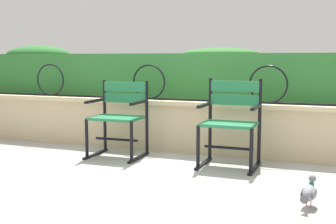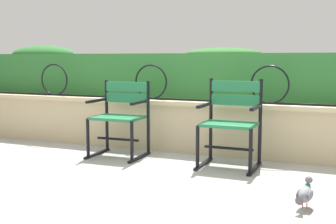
# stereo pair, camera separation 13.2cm
# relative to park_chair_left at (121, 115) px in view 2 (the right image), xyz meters

# --- Properties ---
(ground_plane) EXTENTS (60.00, 60.00, 0.00)m
(ground_plane) POSITION_rel_park_chair_left_xyz_m (0.67, -0.32, -0.46)
(ground_plane) COLOR #9E9E99
(stone_wall) EXTENTS (8.21, 0.41, 0.60)m
(stone_wall) POSITION_rel_park_chair_left_xyz_m (0.67, 0.53, -0.15)
(stone_wall) COLOR #C6B289
(stone_wall) RESTS_ON ground
(iron_arch_fence) EXTENTS (7.65, 0.02, 0.42)m
(iron_arch_fence) POSITION_rel_park_chair_left_xyz_m (0.27, 0.46, 0.32)
(iron_arch_fence) COLOR black
(iron_arch_fence) RESTS_ON stone_wall
(hedge_row) EXTENTS (8.04, 0.65, 0.68)m
(hedge_row) POSITION_rel_park_chair_left_xyz_m (0.67, 1.03, 0.45)
(hedge_row) COLOR #2D7033
(hedge_row) RESTS_ON stone_wall
(park_chair_left) EXTENTS (0.59, 0.54, 0.84)m
(park_chair_left) POSITION_rel_park_chair_left_xyz_m (0.00, 0.00, 0.00)
(park_chair_left) COLOR #237547
(park_chair_left) RESTS_ON ground
(park_chair_right) EXTENTS (0.57, 0.52, 0.89)m
(park_chair_right) POSITION_rel_park_chair_left_xyz_m (1.27, -0.01, 0.01)
(park_chair_right) COLOR #237547
(park_chair_right) RESTS_ON ground
(pigeon_far_side) EXTENTS (0.13, 0.29, 0.22)m
(pigeon_far_side) POSITION_rel_park_chair_left_xyz_m (2.11, -1.06, -0.35)
(pigeon_far_side) COLOR gray
(pigeon_far_side) RESTS_ON ground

